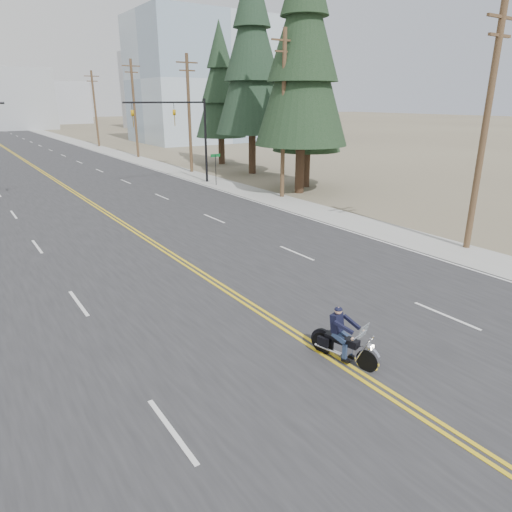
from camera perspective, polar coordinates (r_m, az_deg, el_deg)
name	(u,v)px	position (r m, az deg, el deg)	size (l,w,h in m)	color
ground_plane	(471,448)	(11.32, 25.28, -20.84)	(400.00, 400.00, 0.00)	#776D56
road	(10,151)	(74.63, -28.40, 11.46)	(20.00, 200.00, 0.01)	#303033
sidewalk_right	(93,147)	(76.73, -19.73, 12.74)	(3.00, 200.00, 0.01)	#A5A5A0
traffic_mast_right	(183,125)	(39.77, -9.06, 15.90)	(7.10, 0.26, 7.00)	black
street_sign	(216,164)	(39.11, -5.07, 11.39)	(0.90, 0.06, 2.62)	black
utility_pole_a	(485,127)	(23.79, 26.72, 14.18)	(2.20, 0.30, 11.00)	brown
utility_pole_b	(283,113)	(33.86, 3.46, 17.37)	(2.20, 0.30, 11.50)	brown
utility_pole_c	(189,112)	(46.67, -8.36, 17.33)	(2.20, 0.30, 11.00)	brown
utility_pole_d	(134,108)	(60.48, -14.96, 17.49)	(2.20, 0.30, 11.50)	brown
utility_pole_e	(95,108)	(76.69, -19.48, 17.08)	(2.20, 0.30, 11.00)	brown
glass_building	(208,80)	(84.10, -6.07, 20.99)	(24.00, 16.00, 20.00)	#9EB5CC
haze_bldg_b	(10,99)	(129.87, -28.37, 16.88)	(18.00, 14.00, 14.00)	#ADB2B7
haze_bldg_c	(160,91)	(123.62, -11.96, 19.57)	(16.00, 12.00, 18.00)	#B7BCC6
haze_bldg_e	(62,103)	(157.38, -23.11, 17.22)	(14.00, 14.00, 12.00)	#B7BCC6
motorcyclist	(345,336)	(12.90, 11.10, -9.79)	(0.86, 2.01, 1.57)	black
conifer_near	(304,46)	(35.78, 5.96, 24.62)	(6.90, 6.90, 18.27)	#382619
conifer_mid	(309,79)	(38.31, 6.61, 21.14)	(5.51, 5.51, 14.70)	#382619
conifer_tall	(252,52)	(45.54, -0.51, 24.13)	(6.90, 6.90, 19.16)	#382619
conifer_far	(220,84)	(52.54, -4.52, 20.66)	(5.53, 5.53, 14.82)	#382619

